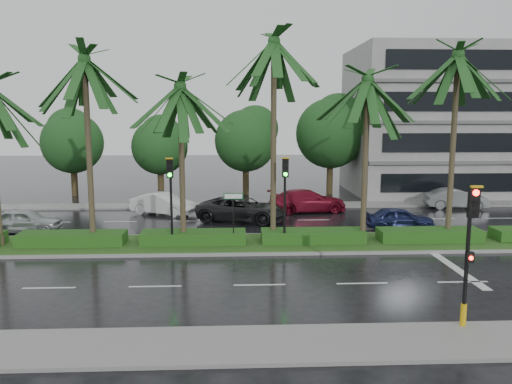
{
  "coord_description": "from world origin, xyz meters",
  "views": [
    {
      "loc": [
        -0.94,
        -23.45,
        6.46
      ],
      "look_at": [
        0.15,
        1.5,
        2.64
      ],
      "focal_mm": 35.0,
      "sensor_mm": 36.0,
      "label": 1
    }
  ],
  "objects_px": {
    "car_blue": "(400,218)",
    "car_grey": "(456,199)",
    "signal_near": "(469,251)",
    "car_red": "(307,201)",
    "street_sign": "(233,206)",
    "car_silver": "(25,221)",
    "car_white": "(163,204)",
    "signal_median_left": "(171,189)",
    "car_darkgrey": "(242,209)"
  },
  "relations": [
    {
      "from": "street_sign",
      "to": "car_darkgrey",
      "type": "height_order",
      "value": "street_sign"
    },
    {
      "from": "street_sign",
      "to": "car_white",
      "type": "distance_m",
      "value": 10.01
    },
    {
      "from": "signal_median_left",
      "to": "street_sign",
      "type": "xyz_separation_m",
      "value": [
        3.0,
        0.18,
        -0.87
      ]
    },
    {
      "from": "car_silver",
      "to": "signal_near",
      "type": "bearing_deg",
      "value": -127.97
    },
    {
      "from": "car_grey",
      "to": "car_blue",
      "type": "bearing_deg",
      "value": 141.74
    },
    {
      "from": "signal_near",
      "to": "car_silver",
      "type": "relative_size",
      "value": 1.09
    },
    {
      "from": "car_darkgrey",
      "to": "car_blue",
      "type": "xyz_separation_m",
      "value": [
        9.0,
        -2.64,
        -0.12
      ]
    },
    {
      "from": "car_white",
      "to": "car_grey",
      "type": "relative_size",
      "value": 1.01
    },
    {
      "from": "signal_near",
      "to": "car_darkgrey",
      "type": "distance_m",
      "value": 17.53
    },
    {
      "from": "car_darkgrey",
      "to": "car_blue",
      "type": "relative_size",
      "value": 1.45
    },
    {
      "from": "car_red",
      "to": "car_blue",
      "type": "xyz_separation_m",
      "value": [
        4.5,
        -5.53,
        -0.11
      ]
    },
    {
      "from": "car_blue",
      "to": "signal_median_left",
      "type": "bearing_deg",
      "value": 110.5
    },
    {
      "from": "car_darkgrey",
      "to": "car_blue",
      "type": "distance_m",
      "value": 9.38
    },
    {
      "from": "car_silver",
      "to": "car_red",
      "type": "height_order",
      "value": "car_red"
    },
    {
      "from": "signal_median_left",
      "to": "car_white",
      "type": "xyz_separation_m",
      "value": [
        -1.69,
        8.92,
        -2.29
      ]
    },
    {
      "from": "signal_median_left",
      "to": "car_red",
      "type": "bearing_deg",
      "value": 49.56
    },
    {
      "from": "street_sign",
      "to": "car_red",
      "type": "distance_m",
      "value": 10.56
    },
    {
      "from": "signal_median_left",
      "to": "car_grey",
      "type": "bearing_deg",
      "value": 28.7
    },
    {
      "from": "car_darkgrey",
      "to": "car_grey",
      "type": "bearing_deg",
      "value": -60.35
    },
    {
      "from": "signal_near",
      "to": "street_sign",
      "type": "distance_m",
      "value": 12.11
    },
    {
      "from": "signal_near",
      "to": "car_red",
      "type": "xyz_separation_m",
      "value": [
        -2.0,
        19.07,
        -1.74
      ]
    },
    {
      "from": "car_blue",
      "to": "car_darkgrey",
      "type": "bearing_deg",
      "value": 76.97
    },
    {
      "from": "car_grey",
      "to": "signal_near",
      "type": "bearing_deg",
      "value": 162.31
    },
    {
      "from": "signal_near",
      "to": "car_silver",
      "type": "height_order",
      "value": "signal_near"
    },
    {
      "from": "car_grey",
      "to": "street_sign",
      "type": "bearing_deg",
      "value": 128.43
    },
    {
      "from": "signal_median_left",
      "to": "street_sign",
      "type": "relative_size",
      "value": 1.68
    },
    {
      "from": "signal_median_left",
      "to": "car_red",
      "type": "xyz_separation_m",
      "value": [
        8.0,
        9.39,
        -2.24
      ]
    },
    {
      "from": "signal_near",
      "to": "car_grey",
      "type": "height_order",
      "value": "signal_near"
    },
    {
      "from": "signal_near",
      "to": "signal_median_left",
      "type": "height_order",
      "value": "signal_median_left"
    },
    {
      "from": "car_silver",
      "to": "car_white",
      "type": "relative_size",
      "value": 0.93
    },
    {
      "from": "signal_median_left",
      "to": "car_red",
      "type": "height_order",
      "value": "signal_median_left"
    },
    {
      "from": "car_silver",
      "to": "car_blue",
      "type": "height_order",
      "value": "car_silver"
    },
    {
      "from": "car_silver",
      "to": "car_darkgrey",
      "type": "bearing_deg",
      "value": -80.11
    },
    {
      "from": "street_sign",
      "to": "car_silver",
      "type": "bearing_deg",
      "value": 161.81
    },
    {
      "from": "car_grey",
      "to": "car_red",
      "type": "bearing_deg",
      "value": 100.16
    },
    {
      "from": "car_white",
      "to": "car_blue",
      "type": "relative_size",
      "value": 1.13
    },
    {
      "from": "signal_median_left",
      "to": "car_darkgrey",
      "type": "distance_m",
      "value": 7.71
    },
    {
      "from": "car_red",
      "to": "car_grey",
      "type": "relative_size",
      "value": 1.23
    },
    {
      "from": "signal_median_left",
      "to": "car_silver",
      "type": "height_order",
      "value": "signal_median_left"
    },
    {
      "from": "signal_near",
      "to": "car_red",
      "type": "height_order",
      "value": "signal_near"
    },
    {
      "from": "signal_median_left",
      "to": "car_silver",
      "type": "bearing_deg",
      "value": 155.14
    },
    {
      "from": "car_white",
      "to": "car_grey",
      "type": "bearing_deg",
      "value": -62.18
    },
    {
      "from": "car_white",
      "to": "car_silver",
      "type": "bearing_deg",
      "value": 149.31
    },
    {
      "from": "signal_near",
      "to": "car_darkgrey",
      "type": "xyz_separation_m",
      "value": [
        -6.5,
        16.19,
        -1.73
      ]
    },
    {
      "from": "car_red",
      "to": "car_darkgrey",
      "type": "bearing_deg",
      "value": 115.05
    },
    {
      "from": "car_silver",
      "to": "car_grey",
      "type": "distance_m",
      "value": 27.99
    },
    {
      "from": "car_grey",
      "to": "signal_median_left",
      "type": "bearing_deg",
      "value": 124.47
    },
    {
      "from": "car_grey",
      "to": "car_white",
      "type": "bearing_deg",
      "value": 99.39
    },
    {
      "from": "car_blue",
      "to": "car_grey",
      "type": "relative_size",
      "value": 0.89
    },
    {
      "from": "car_silver",
      "to": "car_white",
      "type": "height_order",
      "value": "car_white"
    }
  ]
}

